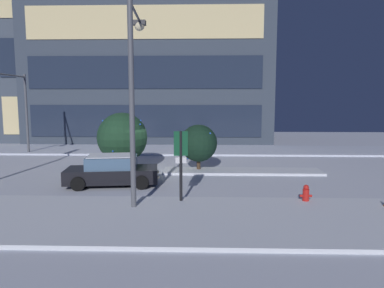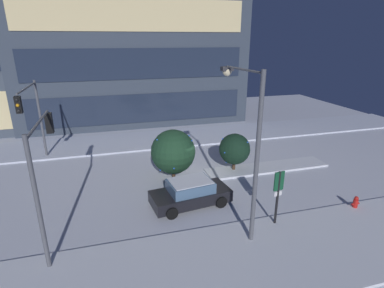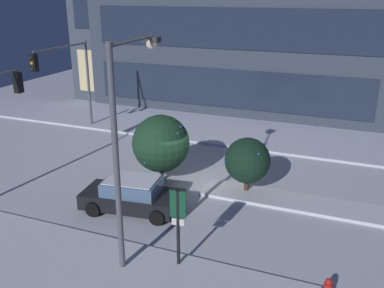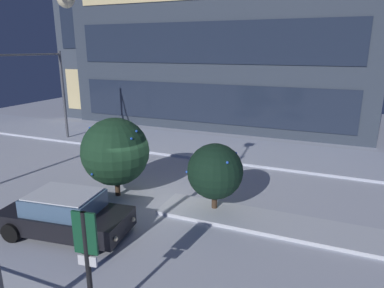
{
  "view_description": "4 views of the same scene",
  "coord_description": "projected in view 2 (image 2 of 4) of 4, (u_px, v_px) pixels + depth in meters",
  "views": [
    {
      "loc": [
        3.25,
        -20.62,
        4.19
      ],
      "look_at": [
        2.6,
        0.32,
        1.59
      ],
      "focal_mm": 34.09,
      "sensor_mm": 36.0,
      "label": 1
    },
    {
      "loc": [
        -5.13,
        -17.78,
        8.84
      ],
      "look_at": [
        0.24,
        1.28,
        1.91
      ],
      "focal_mm": 28.21,
      "sensor_mm": 36.0,
      "label": 2
    },
    {
      "loc": [
        7.64,
        -18.26,
        9.15
      ],
      "look_at": [
        0.14,
        0.33,
        2.04
      ],
      "focal_mm": 40.68,
      "sensor_mm": 36.0,
      "label": 3
    },
    {
      "loc": [
        6.92,
        -11.51,
        6.19
      ],
      "look_at": [
        1.57,
        1.31,
        2.3
      ],
      "focal_mm": 32.08,
      "sensor_mm": 36.0,
      "label": 4
    }
  ],
  "objects": [
    {
      "name": "curb_strip_near",
      "position": [
        249.0,
        259.0,
        12.66
      ],
      "size": [
        52.0,
        5.2,
        0.14
      ],
      "primitive_type": "cube",
      "color": "silver",
      "rests_on": "ground"
    },
    {
      "name": "median_strip",
      "position": [
        267.0,
        168.0,
        21.71
      ],
      "size": [
        9.0,
        1.8,
        0.14
      ],
      "primitive_type": "cube",
      "color": "silver",
      "rests_on": "ground"
    },
    {
      "name": "traffic_light_corner_near_left",
      "position": [
        43.0,
        158.0,
        12.79
      ],
      "size": [
        0.32,
        4.98,
        5.72
      ],
      "rotation": [
        0.0,
        0.0,
        1.57
      ],
      "color": "#565960",
      "rests_on": "ground"
    },
    {
      "name": "street_lamp_arched",
      "position": [
        247.0,
        131.0,
        13.07
      ],
      "size": [
        0.59,
        3.45,
        7.76
      ],
      "rotation": [
        0.0,
        0.0,
        1.64
      ],
      "color": "#565960",
      "rests_on": "ground"
    },
    {
      "name": "fire_hydrant",
      "position": [
        355.0,
        203.0,
        16.41
      ],
      "size": [
        0.48,
        0.26,
        0.79
      ],
      "color": "red",
      "rests_on": "ground"
    },
    {
      "name": "car_near",
      "position": [
        190.0,
        193.0,
        16.78
      ],
      "size": [
        4.64,
        2.55,
        1.49
      ],
      "rotation": [
        0.0,
        0.0,
        0.13
      ],
      "color": "black",
      "rests_on": "ground"
    },
    {
      "name": "office_tower_secondary",
      "position": [
        67.0,
        48.0,
        31.71
      ],
      "size": [
        14.74,
        10.01,
        15.85
      ],
      "color": "#424C5B",
      "rests_on": "ground"
    },
    {
      "name": "traffic_light_corner_far_left",
      "position": [
        32.0,
        110.0,
        20.44
      ],
      "size": [
        0.32,
        5.45,
        6.02
      ],
      "rotation": [
        0.0,
        0.0,
        -1.57
      ],
      "color": "#565960",
      "rests_on": "ground"
    },
    {
      "name": "curb_strip_far",
      "position": [
        169.0,
        138.0,
        28.06
      ],
      "size": [
        52.0,
        5.2,
        0.14
      ],
      "primitive_type": "cube",
      "color": "silver",
      "rests_on": "ground"
    },
    {
      "name": "ground",
      "position": [
        194.0,
        177.0,
        20.39
      ],
      "size": [
        52.0,
        52.0,
        0.0
      ],
      "primitive_type": "plane",
      "color": "silver"
    },
    {
      "name": "parking_info_sign",
      "position": [
        278.0,
        192.0,
        14.51
      ],
      "size": [
        0.55,
        0.13,
        2.93
      ],
      "rotation": [
        0.0,
        0.0,
        1.7
      ],
      "color": "black",
      "rests_on": "ground"
    },
    {
      "name": "decorated_tree_median",
      "position": [
        235.0,
        149.0,
        20.78
      ],
      "size": [
        2.15,
        2.15,
        2.73
      ],
      "color": "#473323",
      "rests_on": "ground"
    },
    {
      "name": "decorated_tree_left_of_median",
      "position": [
        173.0,
        152.0,
        19.36
      ],
      "size": [
        2.87,
        2.87,
        3.42
      ],
      "color": "#473323",
      "rests_on": "ground"
    }
  ]
}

